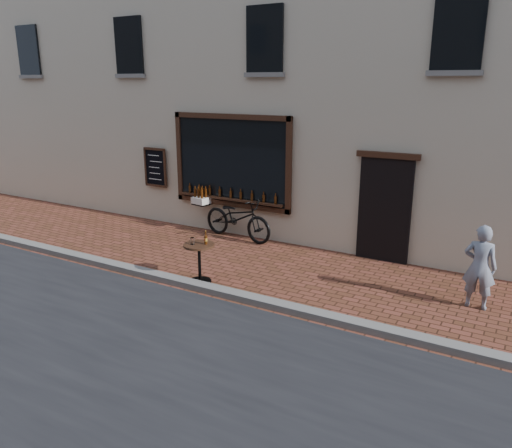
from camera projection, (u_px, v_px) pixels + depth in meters
The scene contains 6 objects.
ground at pixel (218, 299), 8.79m from camera, with size 90.00×90.00×0.00m, color #582F1C.
kerb at pixel (224, 292), 8.94m from camera, with size 90.00×0.25×0.12m, color slate.
shop_building at pixel (356, 29), 12.83m from camera, with size 28.00×6.20×10.00m.
cargo_bicycle at pixel (236, 217), 12.09m from camera, with size 2.38×1.00×1.13m.
bistro_table at pixel (199, 255), 9.41m from camera, with size 0.59×0.59×1.02m.
pedestrian at pixel (480, 267), 8.30m from camera, with size 0.53×0.35×1.45m, color gray.
Camera 1 is at (4.63, -6.67, 3.69)m, focal length 35.00 mm.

